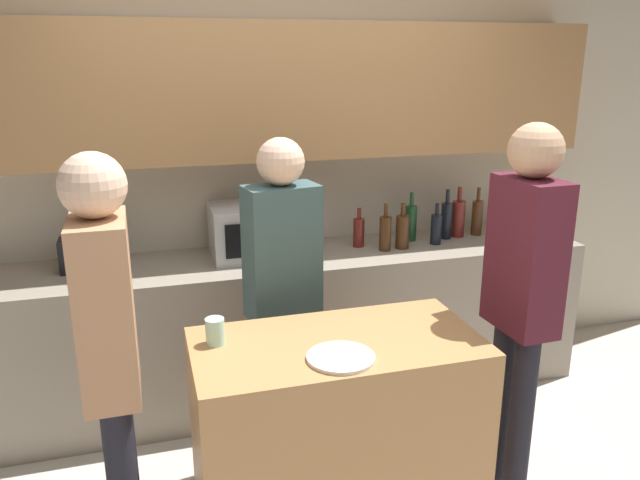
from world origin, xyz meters
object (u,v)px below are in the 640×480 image
(plate_on_island, at_px, (341,357))
(cup_0, at_px, (215,331))
(bottle_5, at_px, (446,220))
(person_center, at_px, (283,279))
(potted_plant, at_px, (523,203))
(microwave, at_px, (256,230))
(person_left, at_px, (523,284))
(person_right, at_px, (109,344))
(bottle_3, at_px, (411,222))
(bottle_0, at_px, (359,232))
(bottle_4, at_px, (436,229))
(bottle_6, at_px, (458,218))
(bottle_7, at_px, (477,217))
(toaster, at_px, (85,254))
(bottle_1, at_px, (385,233))
(bottle_2, at_px, (402,231))

(plate_on_island, height_order, cup_0, cup_0)
(bottle_5, height_order, plate_on_island, bottle_5)
(plate_on_island, bearing_deg, person_center, 94.75)
(potted_plant, distance_m, plate_on_island, 2.24)
(cup_0, relative_size, person_center, 0.06)
(microwave, xyz_separation_m, person_left, (0.95, -1.23, 0.01))
(plate_on_island, relative_size, person_center, 0.16)
(microwave, bearing_deg, person_right, -121.13)
(bottle_3, xyz_separation_m, person_center, (-0.99, -0.73, -0.02))
(bottle_0, relative_size, bottle_4, 0.94)
(person_left, bearing_deg, bottle_6, -18.58)
(potted_plant, xyz_separation_m, bottle_7, (-0.32, 0.02, -0.08))
(plate_on_island, distance_m, cup_0, 0.51)
(cup_0, bearing_deg, person_right, -163.31)
(toaster, xyz_separation_m, person_right, (0.17, -1.28, 0.04))
(bottle_1, relative_size, bottle_5, 0.90)
(bottle_3, xyz_separation_m, plate_on_island, (-0.93, -1.45, -0.09))
(bottle_7, height_order, person_left, person_left)
(bottle_5, bearing_deg, plate_on_island, -129.23)
(potted_plant, bearing_deg, person_left, -123.54)
(bottle_2, xyz_separation_m, person_right, (-1.64, -1.17, 0.03))
(bottle_0, distance_m, bottle_1, 0.17)
(bottle_4, distance_m, plate_on_island, 1.70)
(potted_plant, bearing_deg, plate_on_island, -140.26)
(potted_plant, height_order, bottle_5, potted_plant)
(bottle_7, distance_m, person_left, 1.35)
(bottle_0, xyz_separation_m, bottle_2, (0.24, -0.10, 0.01))
(bottle_4, bearing_deg, bottle_0, 170.16)
(microwave, height_order, person_center, person_center)
(bottle_5, bearing_deg, person_center, -149.88)
(potted_plant, distance_m, person_left, 1.48)
(potted_plant, height_order, bottle_2, potted_plant)
(plate_on_island, bearing_deg, bottle_0, 67.92)
(bottle_5, xyz_separation_m, bottle_7, (0.23, 0.02, -0.00))
(bottle_1, xyz_separation_m, bottle_4, (0.35, 0.03, -0.01))
(bottle_2, height_order, plate_on_island, bottle_2)
(bottle_6, xyz_separation_m, plate_on_island, (-1.26, -1.45, -0.09))
(bottle_6, height_order, bottle_7, bottle_6)
(plate_on_island, relative_size, person_right, 0.15)
(toaster, xyz_separation_m, cup_0, (0.56, -1.16, -0.01))
(bottle_0, relative_size, person_center, 0.14)
(potted_plant, distance_m, bottle_7, 0.33)
(bottle_5, relative_size, plate_on_island, 1.22)
(toaster, xyz_separation_m, person_left, (1.89, -1.23, 0.07))
(bottle_4, height_order, cup_0, bottle_4)
(bottle_0, relative_size, person_left, 0.14)
(toaster, bearing_deg, person_right, -82.53)
(toaster, bearing_deg, bottle_4, -2.61)
(microwave, xyz_separation_m, bottle_6, (1.31, 0.02, -0.03))
(plate_on_island, bearing_deg, person_right, 169.94)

